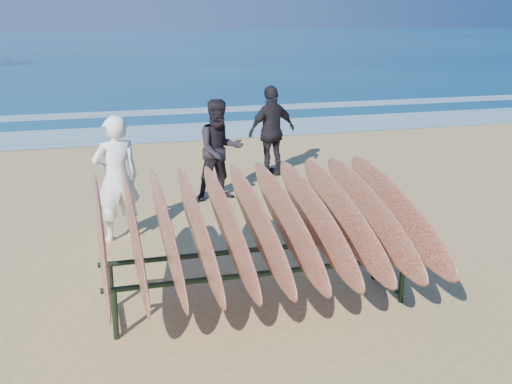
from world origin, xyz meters
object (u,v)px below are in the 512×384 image
person_white (116,179)px  person_dark_b (272,131)px  person_dark_a (220,150)px  surfboard_rack (258,225)px

person_white → person_dark_b: person_white is taller
person_dark_b → person_dark_a: bearing=27.5°
person_white → surfboard_rack: bearing=103.9°
surfboard_rack → person_dark_b: size_ratio=1.90×
person_dark_a → person_white: bearing=-147.7°
surfboard_rack → person_white: size_ratio=1.90×
surfboard_rack → person_dark_b: (1.82, 5.24, -0.05)m
person_dark_a → person_dark_b: (1.28, 1.25, 0.02)m
surfboard_rack → person_dark_b: person_dark_b is taller
person_white → person_dark_b: 4.10m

